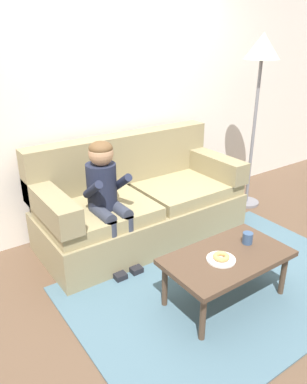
% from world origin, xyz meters
% --- Properties ---
extents(ground, '(10.00, 10.00, 0.00)m').
position_xyz_m(ground, '(0.00, 0.00, 0.00)').
color(ground, brown).
extents(wall_back, '(8.00, 0.10, 2.80)m').
position_xyz_m(wall_back, '(0.00, 1.40, 1.40)').
color(wall_back, silver).
rests_on(wall_back, ground).
extents(area_rug, '(2.45, 1.63, 0.01)m').
position_xyz_m(area_rug, '(0.00, -0.25, 0.01)').
color(area_rug, '#476675').
rests_on(area_rug, ground).
extents(couch, '(2.01, 0.90, 0.99)m').
position_xyz_m(couch, '(-0.11, 0.85, 0.35)').
color(couch, '#8C7F5B').
rests_on(couch, ground).
extents(coffee_table, '(0.96, 0.54, 0.41)m').
position_xyz_m(coffee_table, '(-0.12, -0.37, 0.36)').
color(coffee_table, '#4C3828').
rests_on(coffee_table, ground).
extents(person_child, '(0.34, 0.58, 1.10)m').
position_xyz_m(person_child, '(-0.57, 0.64, 0.67)').
color(person_child, '#1E2338').
rests_on(person_child, ground).
extents(plate, '(0.21, 0.21, 0.01)m').
position_xyz_m(plate, '(-0.21, -0.39, 0.41)').
color(plate, white).
rests_on(plate, coffee_table).
extents(donut, '(0.17, 0.17, 0.04)m').
position_xyz_m(donut, '(-0.21, -0.39, 0.44)').
color(donut, tan).
rests_on(donut, plate).
extents(mug, '(0.08, 0.08, 0.09)m').
position_xyz_m(mug, '(0.13, -0.33, 0.45)').
color(mug, '#334C72').
rests_on(mug, coffee_table).
extents(toy_controller, '(0.23, 0.09, 0.05)m').
position_xyz_m(toy_controller, '(0.31, -0.04, 0.03)').
color(toy_controller, gold).
rests_on(toy_controller, ground).
extents(floor_lamp, '(0.37, 0.37, 1.92)m').
position_xyz_m(floor_lamp, '(1.38, 0.75, 1.63)').
color(floor_lamp, slate).
rests_on(floor_lamp, ground).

